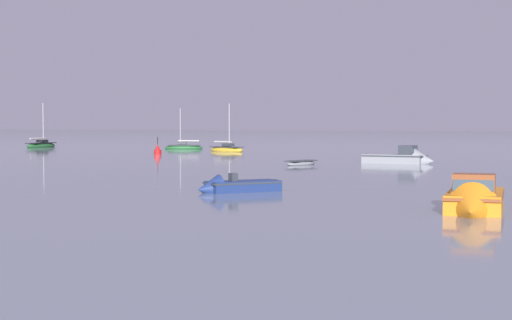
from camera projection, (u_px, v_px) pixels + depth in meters
The scene contains 8 objects.
sailboat_moored_0 at pixel (184, 147), 113.09m from camera, with size 5.76×4.17×6.28m.
motorboat_moored_0 at pixel (474, 203), 31.58m from camera, with size 3.04×6.49×2.38m.
sailboat_moored_1 at pixel (41, 145), 122.12m from camera, with size 2.59×6.70×7.35m.
motorboat_moored_2 at pixel (231, 188), 41.11m from camera, with size 4.00×4.64×1.58m.
motorboat_moored_3 at pixel (405, 159), 71.19m from camera, with size 6.69×2.51×2.49m.
rowboat_moored_4 at pixel (301, 163), 68.59m from camera, with size 2.15×3.85×0.58m.
sailboat_moored_3 at pixel (227, 149), 102.74m from camera, with size 6.25×3.57×6.69m.
channel_buoy at pixel (158, 151), 92.61m from camera, with size 0.90×0.90×2.30m.
Camera 1 is at (31.55, -19.70, 3.59)m, focal length 54.15 mm.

